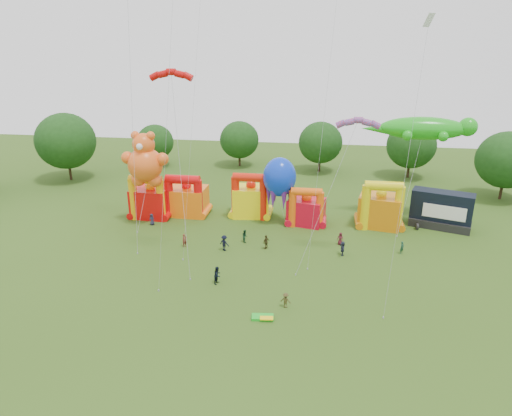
# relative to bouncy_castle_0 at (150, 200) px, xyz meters

# --- Properties ---
(ground) EXTENTS (160.00, 160.00, 0.00)m
(ground) POSITION_rel_bouncy_castle_0_xyz_m (15.58, -26.81, -2.48)
(ground) COLOR #314F16
(ground) RESTS_ON ground
(tree_ring) EXTENTS (121.56, 123.64, 12.07)m
(tree_ring) POSITION_rel_bouncy_castle_0_xyz_m (14.42, -26.20, 3.78)
(tree_ring) COLOR #352314
(tree_ring) RESTS_ON ground
(bouncy_castle_0) EXTENTS (5.35, 4.39, 6.52)m
(bouncy_castle_0) POSITION_rel_bouncy_castle_0_xyz_m (0.00, 0.00, 0.00)
(bouncy_castle_0) COLOR red
(bouncy_castle_0) RESTS_ON ground
(bouncy_castle_1) EXTENTS (5.54, 4.47, 6.30)m
(bouncy_castle_1) POSITION_rel_bouncy_castle_0_xyz_m (4.80, 1.64, -0.09)
(bouncy_castle_1) COLOR orange
(bouncy_castle_1) RESTS_ON ground
(bouncy_castle_2) EXTENTS (5.52, 4.62, 6.70)m
(bouncy_castle_2) POSITION_rel_bouncy_castle_0_xyz_m (14.06, 2.46, 0.07)
(bouncy_castle_2) COLOR yellow
(bouncy_castle_2) RESTS_ON ground
(bouncy_castle_3) EXTENTS (5.40, 4.73, 5.55)m
(bouncy_castle_3) POSITION_rel_bouncy_castle_0_xyz_m (22.06, 0.45, -0.35)
(bouncy_castle_3) COLOR red
(bouncy_castle_3) RESTS_ON ground
(bouncy_castle_4) EXTENTS (6.24, 5.38, 6.77)m
(bouncy_castle_4) POSITION_rel_bouncy_castle_0_xyz_m (31.99, 1.11, 0.09)
(bouncy_castle_4) COLOR orange
(bouncy_castle_4) RESTS_ON ground
(stage_trailer) EXTENTS (8.33, 5.28, 5.05)m
(stage_trailer) POSITION_rel_bouncy_castle_0_xyz_m (40.07, 2.01, -0.05)
(stage_trailer) COLOR black
(stage_trailer) RESTS_ON ground
(teddy_bear_kite) EXTENTS (6.53, 6.31, 12.86)m
(teddy_bear_kite) POSITION_rel_bouncy_castle_0_xyz_m (0.52, -2.17, 5.79)
(teddy_bear_kite) COLOR #F75C1B
(teddy_bear_kite) RESTS_ON ground
(gecko_kite) EXTENTS (15.12, 10.62, 14.39)m
(gecko_kite) POSITION_rel_bouncy_castle_0_xyz_m (36.11, 3.10, 5.65)
(gecko_kite) COLOR #1CA818
(gecko_kite) RESTS_ON ground
(octopus_kite) EXTENTS (4.48, 4.48, 9.31)m
(octopus_kite) POSITION_rel_bouncy_castle_0_xyz_m (18.35, 0.60, 3.31)
(octopus_kite) COLOR #0D33CD
(octopus_kite) RESTS_ON ground
(parafoil_kites) EXTENTS (31.37, 15.07, 33.03)m
(parafoil_kites) POSITION_rel_bouncy_castle_0_xyz_m (11.35, -10.13, 9.64)
(parafoil_kites) COLOR #BF0A09
(parafoil_kites) RESTS_ON ground
(diamond_kites) EXTENTS (24.58, 15.31, 34.96)m
(diamond_kites) POSITION_rel_bouncy_castle_0_xyz_m (17.78, -13.49, 13.03)
(diamond_kites) COLOR #C2093A
(diamond_kites) RESTS_ON ground
(folded_kite_bundle) EXTENTS (2.10, 1.27, 0.31)m
(folded_kite_bundle) POSITION_rel_bouncy_castle_0_xyz_m (19.24, -23.09, -2.34)
(folded_kite_bundle) COLOR green
(folded_kite_bundle) RESTS_ON ground
(spectator_0) EXTENTS (0.87, 0.63, 1.63)m
(spectator_0) POSITION_rel_bouncy_castle_0_xyz_m (1.19, -3.01, -1.66)
(spectator_0) COLOR #212237
(spectator_0) RESTS_ON ground
(spectator_1) EXTENTS (0.71, 0.73, 1.69)m
(spectator_1) POSITION_rel_bouncy_castle_0_xyz_m (7.69, -9.20, -1.63)
(spectator_1) COLOR maroon
(spectator_1) RESTS_ON ground
(spectator_2) EXTENTS (0.91, 0.98, 1.62)m
(spectator_2) POSITION_rel_bouncy_castle_0_xyz_m (14.75, -6.68, -1.67)
(spectator_2) COLOR #173A22
(spectator_2) RESTS_ON ground
(spectator_3) EXTENTS (1.46, 1.19, 1.96)m
(spectator_3) POSITION_rel_bouncy_castle_0_xyz_m (12.73, -9.49, -1.49)
(spectator_3) COLOR black
(spectator_3) RESTS_ON ground
(spectator_4) EXTENTS (0.96, 1.12, 1.80)m
(spectator_4) POSITION_rel_bouncy_castle_0_xyz_m (17.65, -8.27, -1.58)
(spectator_4) COLOR #3E3819
(spectator_4) RESTS_ON ground
(spectator_5) EXTENTS (0.61, 1.65, 1.75)m
(spectator_5) POSITION_rel_bouncy_castle_0_xyz_m (26.76, -8.71, -1.60)
(spectator_5) COLOR #212537
(spectator_5) RESTS_ON ground
(spectator_6) EXTENTS (0.86, 0.64, 1.61)m
(spectator_6) POSITION_rel_bouncy_castle_0_xyz_m (26.59, -5.76, -1.67)
(spectator_6) COLOR #4D161F
(spectator_6) RESTS_ON ground
(spectator_7) EXTENTS (0.65, 0.66, 1.54)m
(spectator_7) POSITION_rel_bouncy_castle_0_xyz_m (33.78, -7.23, -1.71)
(spectator_7) COLOR #183C29
(spectator_7) RESTS_ON ground
(spectator_8) EXTENTS (0.95, 1.09, 1.91)m
(spectator_8) POSITION_rel_bouncy_castle_0_xyz_m (13.70, -17.36, -1.52)
(spectator_8) COLOR black
(spectator_8) RESTS_ON ground
(spectator_9) EXTENTS (1.08, 0.76, 1.53)m
(spectator_9) POSITION_rel_bouncy_castle_0_xyz_m (21.10, -20.91, -1.71)
(spectator_9) COLOR #3F3819
(spectator_9) RESTS_ON ground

